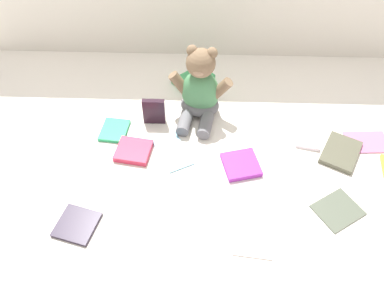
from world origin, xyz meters
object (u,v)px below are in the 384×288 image
book_case_12 (253,244)px  book_case_6 (115,130)px  book_case_10 (341,152)px  book_case_11 (367,142)px  book_case_3 (309,136)px  book_case_7 (338,210)px  book_case_9 (154,111)px  book_case_4 (77,225)px  teddy_bear (200,91)px  book_case_2 (193,79)px  book_case_1 (241,165)px  book_case_5 (173,151)px  book_case_8 (134,151)px

book_case_12 → book_case_6: bearing=-126.0°
book_case_6 → book_case_10: (0.69, -0.07, 0.00)m
book_case_10 → book_case_11: 0.10m
book_case_3 → book_case_7: (0.03, -0.26, -0.00)m
book_case_9 → book_case_12: bearing=-56.1°
book_case_4 → book_case_11: bearing=-144.4°
book_case_7 → book_case_9: (-0.52, 0.32, 0.04)m
book_case_11 → book_case_7: bearing=-33.2°
teddy_bear → book_case_3: 0.37m
teddy_bear → book_case_2: bearing=108.5°
book_case_1 → book_case_5: 0.21m
book_case_1 → book_case_9: 0.32m
book_case_5 → book_case_8: 0.12m
book_case_3 → book_case_12: size_ratio=1.08×
book_case_1 → book_case_8: (-0.32, 0.04, 0.00)m
book_case_7 → book_case_12: size_ratio=1.19×
book_case_7 → book_case_8: bearing=-140.1°
book_case_4 → book_case_12: book_case_4 is taller
book_case_3 → book_case_12: 0.42m
book_case_8 → book_case_4: bearing=-15.9°
book_case_2 → book_case_9: bearing=-69.7°
book_case_6 → book_case_12: 0.56m
book_case_4 → book_case_9: bearing=-98.5°
book_case_3 → book_case_8: size_ratio=1.05×
book_case_7 → book_case_4: bearing=-116.7°
book_case_6 → book_case_7: (0.64, -0.27, -0.00)m
book_case_3 → book_case_9: (-0.49, 0.05, 0.04)m
book_case_7 → book_case_9: 0.61m
book_case_5 → book_case_8: bearing=-24.5°
book_case_3 → book_case_4: (-0.65, -0.33, -0.00)m
book_case_2 → book_case_5: 0.34m
teddy_bear → book_case_6: teddy_bear is taller
book_case_3 → book_case_7: 0.27m
book_case_8 → book_case_10: 0.62m
book_case_10 → book_case_12: bearing=-104.8°
book_case_9 → book_case_11: bearing=-6.2°
book_case_10 → teddy_bear: bearing=-173.4°
book_case_2 → book_case_9: book_case_9 is taller
book_case_3 → book_case_10: (0.08, -0.06, 0.00)m
book_case_4 → book_case_10: 0.78m
book_case_7 → book_case_3: bearing=155.1°
book_case_4 → book_case_11: (0.83, 0.32, -0.00)m
book_case_3 → book_case_5: bearing=22.9°
book_case_10 → book_case_12: 0.42m
book_case_3 → book_case_4: book_case_3 is taller
book_case_7 → book_case_10: book_case_10 is taller
book_case_5 → book_case_8: size_ratio=1.39×
book_case_8 → book_case_11: bearing=103.9°
book_case_1 → book_case_5: size_ratio=0.72×
teddy_bear → book_case_6: (-0.27, -0.10, -0.09)m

